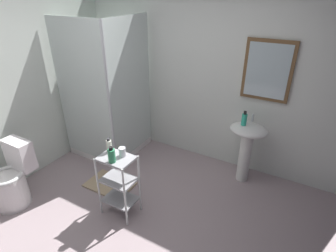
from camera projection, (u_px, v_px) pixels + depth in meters
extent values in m
cube|color=#9E8B90|center=(129.00, 238.00, 2.78)|extent=(4.20, 4.20, 0.02)
cube|color=silver|center=(205.00, 74.00, 3.64)|extent=(4.20, 0.10, 2.50)
cube|color=brown|center=(268.00, 71.00, 3.15)|extent=(0.56, 0.03, 0.72)
cube|color=silver|center=(267.00, 71.00, 3.14)|extent=(0.48, 0.01, 0.64)
cube|color=white|center=(112.00, 144.00, 4.34)|extent=(0.90, 0.90, 0.10)
cube|color=silver|center=(83.00, 94.00, 3.53)|extent=(0.90, 0.02, 1.90)
cube|color=silver|center=(131.00, 90.00, 3.68)|extent=(0.02, 0.90, 1.90)
cylinder|color=silver|center=(109.00, 100.00, 3.33)|extent=(0.04, 0.04, 1.90)
cylinder|color=silver|center=(112.00, 141.00, 4.31)|extent=(0.08, 0.08, 0.00)
cylinder|color=white|center=(244.00, 158.00, 3.48)|extent=(0.15, 0.15, 0.68)
ellipsoid|color=white|center=(249.00, 130.00, 3.29)|extent=(0.46, 0.37, 0.13)
cylinder|color=silver|center=(253.00, 118.00, 3.33)|extent=(0.03, 0.03, 0.10)
cylinder|color=white|center=(11.00, 191.00, 3.12)|extent=(0.37, 0.37, 0.40)
torus|color=white|center=(6.00, 176.00, 3.02)|extent=(0.37, 0.37, 0.04)
cube|color=white|center=(20.00, 154.00, 3.11)|extent=(0.35, 0.17, 0.36)
cylinder|color=silver|center=(98.00, 187.00, 2.92)|extent=(0.02, 0.02, 0.74)
cylinder|color=silver|center=(125.00, 199.00, 2.76)|extent=(0.02, 0.02, 0.74)
cylinder|color=silver|center=(114.00, 174.00, 3.12)|extent=(0.02, 0.02, 0.74)
cylinder|color=silver|center=(139.00, 184.00, 2.96)|extent=(0.02, 0.02, 0.74)
cube|color=#99999E|center=(121.00, 199.00, 3.03)|extent=(0.36, 0.26, 0.02)
cube|color=#99999E|center=(118.00, 180.00, 2.90)|extent=(0.36, 0.26, 0.02)
cube|color=#99999E|center=(116.00, 158.00, 2.77)|extent=(0.36, 0.26, 0.02)
cylinder|color=#2DBC99|center=(244.00, 120.00, 3.24)|extent=(0.06, 0.06, 0.14)
cylinder|color=black|center=(245.00, 113.00, 3.20)|extent=(0.03, 0.03, 0.04)
cylinder|color=white|center=(109.00, 146.00, 2.83)|extent=(0.06, 0.06, 0.14)
cylinder|color=#333338|center=(108.00, 140.00, 2.80)|extent=(0.03, 0.03, 0.03)
cylinder|color=#2E8A59|center=(112.00, 156.00, 2.67)|extent=(0.07, 0.07, 0.14)
cylinder|color=black|center=(111.00, 148.00, 2.63)|extent=(0.04, 0.04, 0.03)
cylinder|color=silver|center=(122.00, 152.00, 2.77)|extent=(0.07, 0.07, 0.10)
cube|color=tan|center=(110.00, 184.00, 3.51)|extent=(0.60, 0.40, 0.02)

